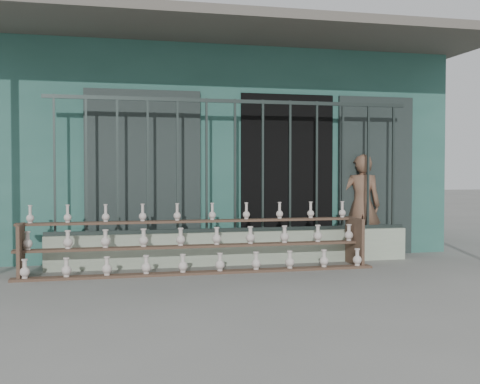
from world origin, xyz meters
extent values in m
plane|color=slate|center=(0.00, 0.00, 0.00)|extent=(60.00, 60.00, 0.00)
cube|color=#2C5E54|center=(0.00, 4.30, 1.60)|extent=(7.00, 5.00, 3.20)
cube|color=black|center=(0.90, 1.82, 1.20)|extent=(1.40, 0.12, 2.40)
cube|color=#1E2826|center=(-1.20, 1.78, 1.20)|extent=(1.60, 0.08, 2.40)
cube|color=#1E2826|center=(2.30, 1.78, 1.20)|extent=(1.20, 0.08, 2.40)
cube|color=#59544C|center=(0.00, 1.20, 3.15)|extent=(7.40, 2.00, 0.12)
cube|color=#A3B299|center=(0.00, 1.30, 0.23)|extent=(5.00, 0.20, 0.45)
cube|color=#283330|center=(-2.35, 1.30, 1.35)|extent=(0.03, 0.03, 1.80)
cube|color=#283330|center=(-1.96, 1.30, 1.35)|extent=(0.03, 0.03, 1.80)
cube|color=#283330|center=(-1.57, 1.30, 1.35)|extent=(0.03, 0.03, 1.80)
cube|color=#283330|center=(-1.18, 1.30, 1.35)|extent=(0.03, 0.03, 1.80)
cube|color=#283330|center=(-0.78, 1.30, 1.35)|extent=(0.03, 0.03, 1.80)
cube|color=#283330|center=(-0.39, 1.30, 1.35)|extent=(0.03, 0.03, 1.80)
cube|color=#283330|center=(0.00, 1.30, 1.35)|extent=(0.03, 0.03, 1.80)
cube|color=#283330|center=(0.39, 1.30, 1.35)|extent=(0.03, 0.03, 1.80)
cube|color=#283330|center=(0.78, 1.30, 1.35)|extent=(0.03, 0.03, 1.80)
cube|color=#283330|center=(1.17, 1.30, 1.35)|extent=(0.03, 0.03, 1.80)
cube|color=#283330|center=(1.57, 1.30, 1.35)|extent=(0.03, 0.03, 1.80)
cube|color=#283330|center=(1.96, 1.30, 1.35)|extent=(0.03, 0.03, 1.80)
cube|color=#283330|center=(2.35, 1.30, 1.35)|extent=(0.03, 0.03, 1.80)
cube|color=#283330|center=(0.00, 1.30, 2.22)|extent=(5.00, 0.04, 0.05)
cube|color=#283330|center=(0.00, 1.30, 0.47)|extent=(5.00, 0.04, 0.05)
cube|color=brown|center=(-0.57, 0.65, 0.01)|extent=(4.50, 0.18, 0.03)
cube|color=brown|center=(-0.57, 0.90, 0.32)|extent=(4.50, 0.18, 0.03)
cube|color=brown|center=(-0.57, 1.15, 0.61)|extent=(4.50, 0.18, 0.03)
cube|color=brown|center=(-2.72, 0.90, 0.32)|extent=(0.04, 0.55, 0.64)
cube|color=brown|center=(1.58, 0.90, 0.32)|extent=(0.04, 0.55, 0.64)
imported|color=brown|center=(2.04, 1.69, 0.76)|extent=(0.65, 0.54, 1.52)
camera|label=1|loc=(-1.80, -6.66, 1.27)|focal=45.00mm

